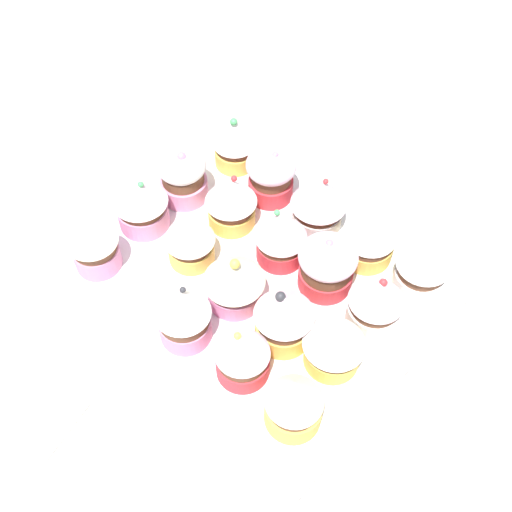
# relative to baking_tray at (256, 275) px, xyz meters

# --- Properties ---
(ground_plane) EXTENTS (1.80, 1.80, 0.03)m
(ground_plane) POSITION_rel_baking_tray_xyz_m (0.00, 0.00, -0.02)
(ground_plane) COLOR #B2A899
(baking_tray) EXTENTS (0.32, 0.39, 0.01)m
(baking_tray) POSITION_rel_baking_tray_xyz_m (0.00, 0.00, 0.00)
(baking_tray) COLOR silver
(baking_tray) RESTS_ON ground_plane
(cupcake_0) EXTENTS (0.06, 0.06, 0.08)m
(cupcake_0) POSITION_rel_baking_tray_xyz_m (-0.10, -0.14, 0.04)
(cupcake_0) COLOR #EFC651
(cupcake_0) RESTS_ON baking_tray
(cupcake_1) EXTENTS (0.06, 0.06, 0.06)m
(cupcake_1) POSITION_rel_baking_tray_xyz_m (-0.03, -0.13, 0.04)
(cupcake_1) COLOR #EFC651
(cupcake_1) RESTS_ON baking_tray
(cupcake_2) EXTENTS (0.06, 0.06, 0.07)m
(cupcake_2) POSITION_rel_baking_tray_xyz_m (0.04, -0.13, 0.04)
(cupcake_2) COLOR white
(cupcake_2) RESTS_ON baking_tray
(cupcake_3) EXTENTS (0.06, 0.06, 0.08)m
(cupcake_3) POSITION_rel_baking_tray_xyz_m (0.11, -0.14, 0.05)
(cupcake_3) COLOR white
(cupcake_3) RESTS_ON baking_tray
(cupcake_4) EXTENTS (0.06, 0.06, 0.07)m
(cupcake_4) POSITION_rel_baking_tray_xyz_m (-0.10, -0.07, 0.04)
(cupcake_4) COLOR #D1333D
(cupcake_4) RESTS_ON baking_tray
(cupcake_5) EXTENTS (0.06, 0.06, 0.08)m
(cupcake_5) POSITION_rel_baking_tray_xyz_m (-0.04, -0.08, 0.04)
(cupcake_5) COLOR #EFC651
(cupcake_5) RESTS_ON baking_tray
(cupcake_6) EXTENTS (0.06, 0.06, 0.07)m
(cupcake_6) POSITION_rel_baking_tray_xyz_m (0.04, -0.07, 0.04)
(cupcake_6) COLOR #D1333D
(cupcake_6) RESTS_ON baking_tray
(cupcake_7) EXTENTS (0.06, 0.06, 0.06)m
(cupcake_7) POSITION_rel_baking_tray_xyz_m (0.10, -0.08, 0.04)
(cupcake_7) COLOR #EFC651
(cupcake_7) RESTS_ON baking_tray
(cupcake_8) EXTENTS (0.06, 0.06, 0.08)m
(cupcake_8) POSITION_rel_baking_tray_xyz_m (-0.11, 0.00, 0.05)
(cupcake_8) COLOR pink
(cupcake_8) RESTS_ON baking_tray
(cupcake_9) EXTENTS (0.07, 0.07, 0.08)m
(cupcake_9) POSITION_rel_baking_tray_xyz_m (-0.04, -0.01, 0.05)
(cupcake_9) COLOR pink
(cupcake_9) RESTS_ON baking_tray
(cupcake_10) EXTENTS (0.06, 0.06, 0.08)m
(cupcake_10) POSITION_rel_baking_tray_xyz_m (0.04, -0.01, 0.04)
(cupcake_10) COLOR #D1333D
(cupcake_10) RESTS_ON baking_tray
(cupcake_11) EXTENTS (0.07, 0.07, 0.08)m
(cupcake_11) POSITION_rel_baking_tray_xyz_m (0.10, -0.01, 0.05)
(cupcake_11) COLOR white
(cupcake_11) RESTS_ON baking_tray
(cupcake_12) EXTENTS (0.06, 0.06, 0.07)m
(cupcake_12) POSITION_rel_baking_tray_xyz_m (-0.03, 0.07, 0.04)
(cupcake_12) COLOR #EFC651
(cupcake_12) RESTS_ON baking_tray
(cupcake_13) EXTENTS (0.06, 0.06, 0.07)m
(cupcake_13) POSITION_rel_baking_tray_xyz_m (0.04, 0.07, 0.04)
(cupcake_13) COLOR #EFC651
(cupcake_13) RESTS_ON baking_tray
(cupcake_14) EXTENTS (0.06, 0.06, 0.07)m
(cupcake_14) POSITION_rel_baking_tray_xyz_m (0.10, 0.07, 0.04)
(cupcake_14) COLOR #D1333D
(cupcake_14) RESTS_ON baking_tray
(cupcake_15) EXTENTS (0.06, 0.06, 0.07)m
(cupcake_15) POSITION_rel_baking_tray_xyz_m (-0.11, 0.14, 0.04)
(cupcake_15) COLOR pink
(cupcake_15) RESTS_ON baking_tray
(cupcake_16) EXTENTS (0.06, 0.06, 0.07)m
(cupcake_16) POSITION_rel_baking_tray_xyz_m (-0.04, 0.15, 0.04)
(cupcake_16) COLOR pink
(cupcake_16) RESTS_ON baking_tray
(cupcake_17) EXTENTS (0.06, 0.06, 0.08)m
(cupcake_17) POSITION_rel_baking_tray_xyz_m (0.03, 0.14, 0.04)
(cupcake_17) COLOR pink
(cupcake_17) RESTS_ON baking_tray
(cupcake_18) EXTENTS (0.06, 0.06, 0.08)m
(cupcake_18) POSITION_rel_baking_tray_xyz_m (0.11, 0.14, 0.04)
(cupcake_18) COLOR #EFC651
(cupcake_18) RESTS_ON baking_tray
(napkin) EXTENTS (0.17, 0.18, 0.01)m
(napkin) POSITION_rel_baking_tray_xyz_m (-0.24, 0.09, -0.00)
(napkin) COLOR white
(napkin) RESTS_ON ground_plane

